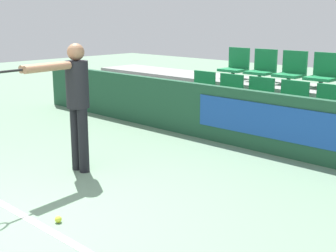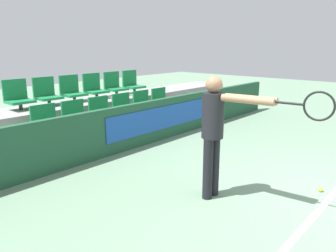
{
  "view_description": "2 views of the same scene",
  "coord_description": "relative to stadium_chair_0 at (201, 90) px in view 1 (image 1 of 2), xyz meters",
  "views": [
    {
      "loc": [
        3.88,
        -1.81,
        1.94
      ],
      "look_at": [
        0.01,
        2.2,
        0.62
      ],
      "focal_mm": 50.0,
      "sensor_mm": 36.0,
      "label": 1
    },
    {
      "loc": [
        -4.33,
        -0.74,
        1.99
      ],
      "look_at": [
        -0.56,
        2.59,
        0.74
      ],
      "focal_mm": 35.0,
      "sensor_mm": 36.0,
      "label": 2
    }
  ],
  "objects": [
    {
      "name": "ground_plane",
      "position": [
        1.51,
        -4.63,
        -0.63
      ],
      "size": [
        30.0,
        30.0,
        0.0
      ],
      "primitive_type": "plane",
      "color": "slate"
    },
    {
      "name": "court_baseline",
      "position": [
        1.51,
        -4.34,
        -0.62
      ],
      "size": [
        5.33,
        0.08,
        0.01
      ],
      "color": "white",
      "rests_on": "ground"
    },
    {
      "name": "barrier_wall",
      "position": [
        1.54,
        -0.74,
        -0.19
      ],
      "size": [
        10.24,
        0.14,
        0.88
      ],
      "color": "#1E4C33",
      "rests_on": "ground"
    },
    {
      "name": "bleacher_tier_front",
      "position": [
        1.51,
        -0.13,
        -0.44
      ],
      "size": [
        9.84,
        1.05,
        0.37
      ],
      "color": "gray",
      "rests_on": "ground"
    },
    {
      "name": "bleacher_tier_middle",
      "position": [
        1.51,
        0.92,
        -0.25
      ],
      "size": [
        9.84,
        1.05,
        0.75
      ],
      "color": "gray",
      "rests_on": "ground"
    },
    {
      "name": "stadium_chair_0",
      "position": [
        0.0,
        0.0,
        0.0
      ],
      "size": [
        0.47,
        0.41,
        0.59
      ],
      "color": "#333333",
      "rests_on": "bleacher_tier_front"
    },
    {
      "name": "stadium_chair_1",
      "position": [
        0.61,
        0.0,
        0.0
      ],
      "size": [
        0.47,
        0.41,
        0.59
      ],
      "color": "#333333",
      "rests_on": "bleacher_tier_front"
    },
    {
      "name": "stadium_chair_2",
      "position": [
        1.21,
        0.0,
        0.0
      ],
      "size": [
        0.47,
        0.41,
        0.59
      ],
      "color": "#333333",
      "rests_on": "bleacher_tier_front"
    },
    {
      "name": "stadium_chair_3",
      "position": [
        1.82,
        0.0,
        0.0
      ],
      "size": [
        0.47,
        0.41,
        0.59
      ],
      "color": "#333333",
      "rests_on": "bleacher_tier_front"
    },
    {
      "name": "stadium_chair_4",
      "position": [
        2.42,
        0.0,
        0.0
      ],
      "size": [
        0.47,
        0.41,
        0.59
      ],
      "color": "#333333",
      "rests_on": "bleacher_tier_front"
    },
    {
      "name": "stadium_chair_6",
      "position": [
        0.0,
        1.05,
        0.37
      ],
      "size": [
        0.47,
        0.41,
        0.59
      ],
      "color": "#333333",
      "rests_on": "bleacher_tier_middle"
    },
    {
      "name": "stadium_chair_7",
      "position": [
        0.61,
        1.05,
        0.37
      ],
      "size": [
        0.47,
        0.41,
        0.59
      ],
      "color": "#333333",
      "rests_on": "bleacher_tier_middle"
    },
    {
      "name": "stadium_chair_8",
      "position": [
        1.21,
        1.05,
        0.37
      ],
      "size": [
        0.47,
        0.41,
        0.59
      ],
      "color": "#333333",
      "rests_on": "bleacher_tier_middle"
    },
    {
      "name": "stadium_chair_9",
      "position": [
        1.82,
        1.05,
        0.37
      ],
      "size": [
        0.47,
        0.41,
        0.59
      ],
      "color": "#333333",
      "rests_on": "bleacher_tier_middle"
    },
    {
      "name": "tennis_player",
      "position": [
        0.62,
        -3.19,
        0.36
      ],
      "size": [
        0.32,
        1.52,
        1.62
      ],
      "rotation": [
        0.0,
        0.0,
        0.12
      ],
      "color": "black",
      "rests_on": "ground"
    },
    {
      "name": "tennis_ball",
      "position": [
        1.74,
        -4.18,
        -0.59
      ],
      "size": [
        0.07,
        0.07,
        0.07
      ],
      "color": "#CCDB33",
      "rests_on": "ground"
    }
  ]
}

